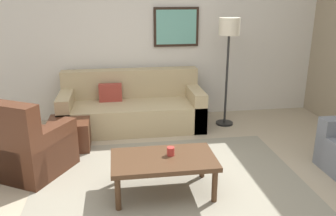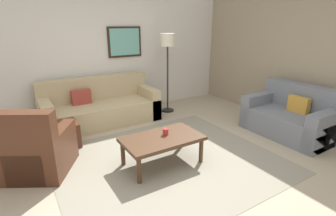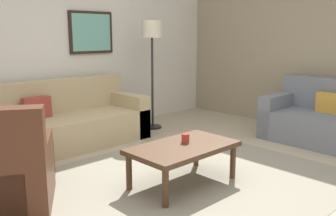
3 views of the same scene
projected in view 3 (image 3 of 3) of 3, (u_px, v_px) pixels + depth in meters
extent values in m
plane|color=tan|center=(188.00, 181.00, 3.83)|extent=(8.00, 8.00, 0.00)
cube|color=silver|center=(60.00, 41.00, 5.39)|extent=(6.00, 0.12, 2.80)
cube|color=gray|center=(324.00, 41.00, 5.58)|extent=(0.12, 5.20, 2.80)
cube|color=gray|center=(188.00, 180.00, 3.83)|extent=(3.06, 2.68, 0.01)
cube|color=tan|center=(66.00, 131.00, 4.98)|extent=(2.21, 0.94, 0.42)
cube|color=tan|center=(53.00, 111.00, 5.18)|extent=(2.21, 0.24, 0.88)
cube|color=tan|center=(125.00, 113.00, 5.64)|extent=(0.20, 0.94, 0.62)
cube|color=#99382D|center=(37.00, 108.00, 4.78)|extent=(0.36, 0.12, 0.28)
cube|color=slate|center=(320.00, 128.00, 5.14)|extent=(0.91, 1.46, 0.42)
cube|color=slate|center=(331.00, 109.00, 5.32)|extent=(0.24, 1.46, 0.88)
cube|color=slate|center=(279.00, 114.00, 5.57)|extent=(0.91, 0.20, 0.62)
cube|color=gold|center=(330.00, 103.00, 5.10)|extent=(0.12, 0.36, 0.28)
cube|color=#4C2819|center=(4.00, 183.00, 3.21)|extent=(1.09, 1.09, 0.44)
cube|color=#4C2819|center=(42.00, 172.00, 3.26)|extent=(0.54, 0.77, 0.60)
cube|color=#4C2819|center=(18.00, 158.00, 3.92)|extent=(0.56, 0.56, 0.40)
cylinder|color=#472D1C|center=(165.00, 188.00, 3.21)|extent=(0.06, 0.06, 0.36)
cylinder|color=#472D1C|center=(233.00, 162.00, 3.87)|extent=(0.06, 0.06, 0.36)
cylinder|color=#472D1C|center=(129.00, 172.00, 3.57)|extent=(0.06, 0.06, 0.36)
cylinder|color=#472D1C|center=(196.00, 151.00, 4.24)|extent=(0.06, 0.06, 0.36)
cube|color=#472D1C|center=(183.00, 147.00, 3.68)|extent=(1.10, 0.64, 0.05)
cylinder|color=#B2332D|center=(185.00, 138.00, 3.76)|extent=(0.08, 0.08, 0.09)
cylinder|color=black|center=(153.00, 127.00, 5.99)|extent=(0.28, 0.28, 0.03)
cylinder|color=#262626|center=(152.00, 84.00, 5.85)|extent=(0.04, 0.04, 1.45)
cylinder|color=beige|center=(152.00, 29.00, 5.68)|extent=(0.32, 0.32, 0.26)
cube|color=black|center=(91.00, 32.00, 5.63)|extent=(0.75, 0.04, 0.64)
cube|color=#65AA9D|center=(92.00, 32.00, 5.62)|extent=(0.67, 0.01, 0.56)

